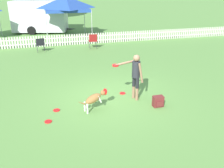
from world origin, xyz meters
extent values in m
plane|color=#5B8C42|center=(0.00, 0.00, 0.00)|extent=(240.00, 240.00, 0.00)
cylinder|color=#8C664C|center=(0.81, -0.45, 0.23)|extent=(0.11, 0.11, 0.46)
cylinder|color=black|center=(0.81, -0.45, 0.64)|extent=(0.12, 0.12, 0.37)
cylinder|color=#8C664C|center=(0.75, -0.26, 0.23)|extent=(0.11, 0.11, 0.46)
cylinder|color=black|center=(0.75, -0.26, 0.64)|extent=(0.12, 0.12, 0.37)
cylinder|color=#26262D|center=(0.78, -0.36, 1.12)|extent=(0.35, 0.35, 0.57)
sphere|color=#8C664C|center=(0.78, -0.36, 1.52)|extent=(0.23, 0.23, 0.23)
cylinder|color=#8C664C|center=(0.89, -0.54, 1.03)|extent=(0.22, 0.13, 0.69)
cylinder|color=#8C664C|center=(0.39, -0.25, 1.34)|extent=(0.70, 0.20, 0.14)
cylinder|color=red|center=(0.05, -0.31, 1.30)|extent=(0.22, 0.22, 0.02)
cylinder|color=red|center=(0.05, -0.31, 1.32)|extent=(0.22, 0.22, 0.02)
ellipsoid|color=olive|center=(-0.83, -0.82, 0.42)|extent=(0.66, 0.44, 0.41)
ellipsoid|color=white|center=(-0.83, -0.82, 0.37)|extent=(0.35, 0.24, 0.19)
sphere|color=olive|center=(-0.49, -0.72, 0.54)|extent=(0.16, 0.16, 0.16)
cone|color=olive|center=(-0.41, -0.70, 0.56)|extent=(0.16, 0.12, 0.12)
cylinder|color=red|center=(-0.41, -0.70, 0.56)|extent=(0.15, 0.23, 0.21)
cone|color=olive|center=(-0.53, -0.68, 0.60)|extent=(0.05, 0.05, 0.07)
cone|color=olive|center=(-0.50, -0.78, 0.60)|extent=(0.05, 0.05, 0.07)
cylinder|color=white|center=(-1.11, -0.80, 0.17)|extent=(0.06, 0.06, 0.33)
cylinder|color=white|center=(-1.06, -0.99, 0.17)|extent=(0.06, 0.06, 0.33)
cylinder|color=white|center=(-0.68, -0.69, 0.39)|extent=(0.17, 0.10, 0.26)
cylinder|color=white|center=(-0.63, -0.85, 0.39)|extent=(0.17, 0.10, 0.26)
cone|color=olive|center=(-1.24, -0.94, 0.38)|extent=(0.28, 0.13, 0.19)
cylinder|color=red|center=(0.49, 0.20, 0.01)|extent=(0.22, 0.22, 0.02)
cylinder|color=red|center=(-2.00, -0.51, 0.01)|extent=(0.22, 0.22, 0.02)
cylinder|color=red|center=(-2.29, -1.18, 0.01)|extent=(0.22, 0.22, 0.02)
cube|color=maroon|center=(1.31, -1.12, 0.19)|extent=(0.35, 0.22, 0.37)
cube|color=maroon|center=(1.31, -1.25, 0.15)|extent=(0.24, 0.04, 0.19)
cube|color=beige|center=(0.00, 8.72, 0.22)|extent=(27.04, 0.04, 0.06)
cube|color=beige|center=(0.00, 8.72, 0.52)|extent=(27.04, 0.04, 0.06)
cube|color=beige|center=(-4.75, 8.72, 0.36)|extent=(0.09, 0.02, 0.72)
cube|color=beige|center=(-4.59, 8.72, 0.36)|extent=(0.09, 0.02, 0.72)
cube|color=beige|center=(-4.42, 8.72, 0.36)|extent=(0.09, 0.02, 0.72)
cube|color=beige|center=(-4.26, 8.72, 0.36)|extent=(0.09, 0.02, 0.72)
cube|color=beige|center=(-4.10, 8.72, 0.36)|extent=(0.09, 0.02, 0.72)
cube|color=beige|center=(-3.93, 8.72, 0.36)|extent=(0.09, 0.02, 0.72)
cube|color=beige|center=(-3.77, 8.72, 0.36)|extent=(0.09, 0.02, 0.72)
cube|color=beige|center=(-3.61, 8.72, 0.36)|extent=(0.09, 0.02, 0.72)
cube|color=beige|center=(-3.44, 8.72, 0.36)|extent=(0.09, 0.02, 0.72)
cube|color=beige|center=(-3.28, 8.72, 0.36)|extent=(0.09, 0.02, 0.72)
cube|color=beige|center=(-3.11, 8.72, 0.36)|extent=(0.09, 0.02, 0.72)
cube|color=beige|center=(-2.95, 8.72, 0.36)|extent=(0.09, 0.02, 0.72)
cube|color=beige|center=(-2.79, 8.72, 0.36)|extent=(0.09, 0.02, 0.72)
cube|color=beige|center=(-2.62, 8.72, 0.36)|extent=(0.09, 0.02, 0.72)
cube|color=beige|center=(-2.46, 8.72, 0.36)|extent=(0.09, 0.02, 0.72)
cube|color=beige|center=(-2.29, 8.72, 0.36)|extent=(0.09, 0.02, 0.72)
cube|color=beige|center=(-2.13, 8.72, 0.36)|extent=(0.09, 0.02, 0.72)
cube|color=beige|center=(-1.97, 8.72, 0.36)|extent=(0.09, 0.02, 0.72)
cube|color=beige|center=(-1.80, 8.72, 0.36)|extent=(0.09, 0.02, 0.72)
cube|color=beige|center=(-1.64, 8.72, 0.36)|extent=(0.09, 0.02, 0.72)
cube|color=beige|center=(-1.47, 8.72, 0.36)|extent=(0.09, 0.02, 0.72)
cube|color=beige|center=(-1.31, 8.72, 0.36)|extent=(0.09, 0.02, 0.72)
cube|color=beige|center=(-1.15, 8.72, 0.36)|extent=(0.09, 0.02, 0.72)
cube|color=beige|center=(-0.98, 8.72, 0.36)|extent=(0.09, 0.02, 0.72)
cube|color=beige|center=(-0.82, 8.72, 0.36)|extent=(0.09, 0.02, 0.72)
cube|color=beige|center=(-0.66, 8.72, 0.36)|extent=(0.09, 0.02, 0.72)
cube|color=beige|center=(-0.49, 8.72, 0.36)|extent=(0.09, 0.02, 0.72)
cube|color=beige|center=(-0.33, 8.72, 0.36)|extent=(0.09, 0.02, 0.72)
cube|color=beige|center=(-0.16, 8.72, 0.36)|extent=(0.09, 0.02, 0.72)
cube|color=beige|center=(0.00, 8.72, 0.36)|extent=(0.09, 0.02, 0.72)
cube|color=beige|center=(0.16, 8.72, 0.36)|extent=(0.09, 0.02, 0.72)
cube|color=beige|center=(0.33, 8.72, 0.36)|extent=(0.09, 0.02, 0.72)
cube|color=beige|center=(0.49, 8.72, 0.36)|extent=(0.09, 0.02, 0.72)
cube|color=beige|center=(0.66, 8.72, 0.36)|extent=(0.09, 0.02, 0.72)
cube|color=beige|center=(0.82, 8.72, 0.36)|extent=(0.09, 0.02, 0.72)
cube|color=beige|center=(0.98, 8.72, 0.36)|extent=(0.09, 0.02, 0.72)
cube|color=beige|center=(1.15, 8.72, 0.36)|extent=(0.09, 0.02, 0.72)
cube|color=beige|center=(1.31, 8.72, 0.36)|extent=(0.09, 0.02, 0.72)
cube|color=beige|center=(1.47, 8.72, 0.36)|extent=(0.09, 0.02, 0.72)
cube|color=beige|center=(1.64, 8.72, 0.36)|extent=(0.09, 0.02, 0.72)
cube|color=beige|center=(1.80, 8.72, 0.36)|extent=(0.09, 0.02, 0.72)
cube|color=beige|center=(1.97, 8.72, 0.36)|extent=(0.09, 0.02, 0.72)
cube|color=beige|center=(2.13, 8.72, 0.36)|extent=(0.09, 0.02, 0.72)
cube|color=beige|center=(2.29, 8.72, 0.36)|extent=(0.09, 0.02, 0.72)
cube|color=beige|center=(2.46, 8.72, 0.36)|extent=(0.09, 0.02, 0.72)
cube|color=beige|center=(2.62, 8.72, 0.36)|extent=(0.09, 0.02, 0.72)
cube|color=beige|center=(2.79, 8.72, 0.36)|extent=(0.09, 0.02, 0.72)
cube|color=beige|center=(2.95, 8.72, 0.36)|extent=(0.09, 0.02, 0.72)
cube|color=beige|center=(3.11, 8.72, 0.36)|extent=(0.09, 0.02, 0.72)
cube|color=beige|center=(3.28, 8.72, 0.36)|extent=(0.09, 0.02, 0.72)
cube|color=beige|center=(3.44, 8.72, 0.36)|extent=(0.09, 0.02, 0.72)
cube|color=beige|center=(3.61, 8.72, 0.36)|extent=(0.09, 0.02, 0.72)
cube|color=beige|center=(3.77, 8.72, 0.36)|extent=(0.09, 0.02, 0.72)
cube|color=beige|center=(3.93, 8.72, 0.36)|extent=(0.09, 0.02, 0.72)
cube|color=beige|center=(4.10, 8.72, 0.36)|extent=(0.09, 0.02, 0.72)
cube|color=beige|center=(4.26, 8.72, 0.36)|extent=(0.09, 0.02, 0.72)
cube|color=beige|center=(4.42, 8.72, 0.36)|extent=(0.09, 0.02, 0.72)
cube|color=beige|center=(4.59, 8.72, 0.36)|extent=(0.09, 0.02, 0.72)
cube|color=beige|center=(4.75, 8.72, 0.36)|extent=(0.09, 0.02, 0.72)
cube|color=beige|center=(4.92, 8.72, 0.36)|extent=(0.09, 0.02, 0.72)
cube|color=beige|center=(5.08, 8.72, 0.36)|extent=(0.09, 0.02, 0.72)
cube|color=beige|center=(5.24, 8.72, 0.36)|extent=(0.09, 0.02, 0.72)
cube|color=beige|center=(5.41, 8.72, 0.36)|extent=(0.09, 0.02, 0.72)
cube|color=beige|center=(5.57, 8.72, 0.36)|extent=(0.09, 0.02, 0.72)
cube|color=beige|center=(5.74, 8.72, 0.36)|extent=(0.09, 0.02, 0.72)
cube|color=beige|center=(5.90, 8.72, 0.36)|extent=(0.09, 0.02, 0.72)
cube|color=beige|center=(6.06, 8.72, 0.36)|extent=(0.09, 0.02, 0.72)
cube|color=beige|center=(6.23, 8.72, 0.36)|extent=(0.09, 0.02, 0.72)
cube|color=beige|center=(6.39, 8.72, 0.36)|extent=(0.09, 0.02, 0.72)
cube|color=beige|center=(6.55, 8.72, 0.36)|extent=(0.09, 0.02, 0.72)
cube|color=beige|center=(6.72, 8.72, 0.36)|extent=(0.09, 0.02, 0.72)
cube|color=beige|center=(6.88, 8.72, 0.36)|extent=(0.09, 0.02, 0.72)
cube|color=beige|center=(7.05, 8.72, 0.36)|extent=(0.09, 0.02, 0.72)
cube|color=beige|center=(7.21, 8.72, 0.36)|extent=(0.09, 0.02, 0.72)
cube|color=beige|center=(7.37, 8.72, 0.36)|extent=(0.09, 0.02, 0.72)
cube|color=beige|center=(7.54, 8.72, 0.36)|extent=(0.09, 0.02, 0.72)
cube|color=beige|center=(7.70, 8.72, 0.36)|extent=(0.09, 0.02, 0.72)
cube|color=beige|center=(7.87, 8.72, 0.36)|extent=(0.09, 0.02, 0.72)
cube|color=beige|center=(8.03, 8.72, 0.36)|extent=(0.09, 0.02, 0.72)
cube|color=beige|center=(8.19, 8.72, 0.36)|extent=(0.09, 0.02, 0.72)
cube|color=beige|center=(8.36, 8.72, 0.36)|extent=(0.09, 0.02, 0.72)
cube|color=beige|center=(8.52, 8.72, 0.36)|extent=(0.09, 0.02, 0.72)
cube|color=beige|center=(8.69, 8.72, 0.36)|extent=(0.09, 0.02, 0.72)
cube|color=beige|center=(8.85, 8.72, 0.36)|extent=(0.09, 0.02, 0.72)
cube|color=beige|center=(9.01, 8.72, 0.36)|extent=(0.09, 0.02, 0.72)
cube|color=beige|center=(9.18, 8.72, 0.36)|extent=(0.09, 0.02, 0.72)
cube|color=beige|center=(9.34, 8.72, 0.36)|extent=(0.09, 0.02, 0.72)
cube|color=beige|center=(9.50, 8.72, 0.36)|extent=(0.09, 0.02, 0.72)
cube|color=beige|center=(9.67, 8.72, 0.36)|extent=(0.09, 0.02, 0.72)
cube|color=beige|center=(9.83, 8.72, 0.36)|extent=(0.09, 0.02, 0.72)
cube|color=beige|center=(10.00, 8.72, 0.36)|extent=(0.09, 0.02, 0.72)
cube|color=beige|center=(10.16, 8.72, 0.36)|extent=(0.09, 0.02, 0.72)
cube|color=beige|center=(10.32, 8.72, 0.36)|extent=(0.09, 0.02, 0.72)
cube|color=beige|center=(10.49, 8.72, 0.36)|extent=(0.09, 0.02, 0.72)
cube|color=beige|center=(10.65, 8.72, 0.36)|extent=(0.09, 0.02, 0.72)
cube|color=beige|center=(10.82, 8.72, 0.36)|extent=(0.09, 0.02, 0.72)
cube|color=beige|center=(10.98, 8.72, 0.36)|extent=(0.09, 0.02, 0.72)
cube|color=beige|center=(11.14, 8.72, 0.36)|extent=(0.09, 0.02, 0.72)
cube|color=beige|center=(11.31, 8.72, 0.36)|extent=(0.09, 0.02, 0.72)
cube|color=beige|center=(11.47, 8.72, 0.36)|extent=(0.09, 0.02, 0.72)
cube|color=beige|center=(11.63, 8.72, 0.36)|extent=(0.09, 0.02, 0.72)
cylinder|color=#333338|center=(-2.20, 7.65, 0.22)|extent=(0.02, 0.02, 0.44)
cylinder|color=#333338|center=(-2.61, 7.63, 0.22)|extent=(0.02, 0.02, 0.44)
cylinder|color=#333338|center=(-2.18, 7.25, 0.22)|extent=(0.02, 0.02, 0.44)
cylinder|color=#333338|center=(-2.59, 7.22, 0.22)|extent=(0.02, 0.02, 0.44)
cube|color=black|center=(-2.39, 7.44, 0.44)|extent=(0.51, 0.51, 0.03)
cube|color=black|center=(-2.38, 7.22, 0.64)|extent=(0.49, 0.12, 0.41)
cylinder|color=#333338|center=(1.04, 7.64, 0.24)|extent=(0.02, 0.02, 0.48)
cylinder|color=#333338|center=(0.62, 7.66, 0.24)|extent=(0.02, 0.02, 0.48)
cylinder|color=#333338|center=(1.02, 7.21, 0.24)|extent=(0.02, 0.02, 0.48)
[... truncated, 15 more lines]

